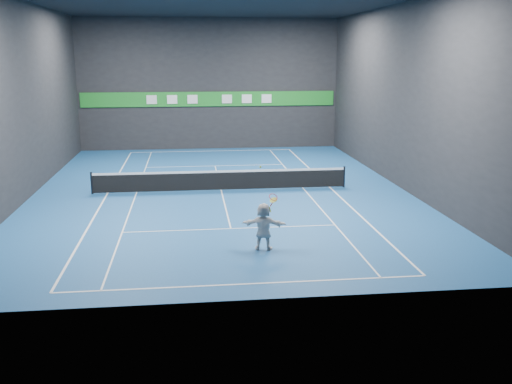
{
  "coord_description": "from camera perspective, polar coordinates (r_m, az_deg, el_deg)",
  "views": [
    {
      "loc": [
        -1.5,
        -27.35,
        6.52
      ],
      "look_at": [
        0.94,
        -6.7,
        1.5
      ],
      "focal_mm": 40.0,
      "sensor_mm": 36.0,
      "label": 1
    }
  ],
  "objects": [
    {
      "name": "tennis_racket",
      "position": [
        19.3,
        1.69,
        -0.72
      ],
      "size": [
        0.41,
        0.36,
        0.67
      ],
      "color": "red",
      "rests_on": "player"
    },
    {
      "name": "sideline_singles_right",
      "position": [
        28.67,
        4.72,
        0.39
      ],
      "size": [
        0.06,
        23.78,
        0.01
      ],
      "primitive_type": "cube",
      "color": "white",
      "rests_on": "ground"
    },
    {
      "name": "baseline_near",
      "position": [
        16.85,
        -1.13,
        -9.19
      ],
      "size": [
        10.98,
        0.08,
        0.01
      ],
      "primitive_type": "cube",
      "color": "white",
      "rests_on": "ground"
    },
    {
      "name": "wall_front",
      "position": [
        14.57,
        -0.78,
        5.6
      ],
      "size": [
        18.0,
        0.1,
        9.0
      ],
      "primitive_type": "cube",
      "color": "black",
      "rests_on": "ground"
    },
    {
      "name": "center_service_line",
      "position": [
        28.16,
        -3.5,
        0.17
      ],
      "size": [
        0.06,
        12.8,
        0.01
      ],
      "primitive_type": "cube",
      "color": "white",
      "rests_on": "ground"
    },
    {
      "name": "wall_left",
      "position": [
        28.44,
        -22.27,
        8.5
      ],
      "size": [
        0.1,
        26.0,
        9.0
      ],
      "primitive_type": "cube",
      "color": "black",
      "rests_on": "ground"
    },
    {
      "name": "player",
      "position": [
        19.46,
        0.76,
        -3.46
      ],
      "size": [
        1.6,
        0.83,
        1.64
      ],
      "primitive_type": "imported",
      "rotation": [
        0.0,
        0.0,
        2.9
      ],
      "color": "silver",
      "rests_on": "ground"
    },
    {
      "name": "wall_right",
      "position": [
        29.37,
        14.42,
        9.21
      ],
      "size": [
        0.1,
        26.0,
        9.0
      ],
      "primitive_type": "cube",
      "color": "black",
      "rests_on": "ground"
    },
    {
      "name": "tennis_ball",
      "position": [
        19.04,
        0.44,
        2.52
      ],
      "size": [
        0.07,
        0.07,
        0.07
      ],
      "primitive_type": "sphere",
      "color": "yellow",
      "rests_on": "player"
    },
    {
      "name": "wall_back",
      "position": [
        40.43,
        -4.68,
        10.67
      ],
      "size": [
        18.0,
        0.1,
        9.0
      ],
      "primitive_type": "cube",
      "color": "black",
      "rests_on": "ground"
    },
    {
      "name": "ground",
      "position": [
        28.16,
        -3.5,
        0.16
      ],
      "size": [
        26.0,
        26.0,
        0.0
      ],
      "primitive_type": "plane",
      "color": "navy",
      "rests_on": "ground"
    },
    {
      "name": "sideline_doubles_left",
      "position": [
        28.4,
        -14.63,
        -0.14
      ],
      "size": [
        0.08,
        23.78,
        0.01
      ],
      "primitive_type": "cube",
      "color": "white",
      "rests_on": "ground"
    },
    {
      "name": "baseline_far",
      "position": [
        39.81,
        -4.5,
        4.11
      ],
      "size": [
        10.98,
        0.08,
        0.01
      ],
      "primitive_type": "cube",
      "color": "white",
      "rests_on": "ground"
    },
    {
      "name": "service_line_far",
      "position": [
        34.41,
        -4.12,
        2.62
      ],
      "size": [
        8.23,
        0.06,
        0.01
      ],
      "primitive_type": "cube",
      "color": "white",
      "rests_on": "ground"
    },
    {
      "name": "service_line_near",
      "position": [
        22.0,
        -2.53,
        -3.68
      ],
      "size": [
        8.23,
        0.06,
        0.01
      ],
      "primitive_type": "cube",
      "color": "white",
      "rests_on": "ground"
    },
    {
      "name": "tennis_net",
      "position": [
        28.04,
        -3.52,
        1.23
      ],
      "size": [
        12.5,
        0.1,
        1.07
      ],
      "color": "black",
      "rests_on": "ground"
    },
    {
      "name": "sponsor_banner",
      "position": [
        40.43,
        -4.65,
        9.25
      ],
      "size": [
        17.64,
        0.11,
        1.0
      ],
      "color": "#1D8627",
      "rests_on": "wall_back"
    },
    {
      "name": "sideline_doubles_right",
      "position": [
        28.98,
        7.4,
        0.46
      ],
      "size": [
        0.08,
        23.78,
        0.01
      ],
      "primitive_type": "cube",
      "color": "white",
      "rests_on": "ground"
    },
    {
      "name": "sideline_singles_left",
      "position": [
        28.24,
        -11.85,
        -0.06
      ],
      "size": [
        0.06,
        23.78,
        0.01
      ],
      "primitive_type": "cube",
      "color": "white",
      "rests_on": "ground"
    }
  ]
}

